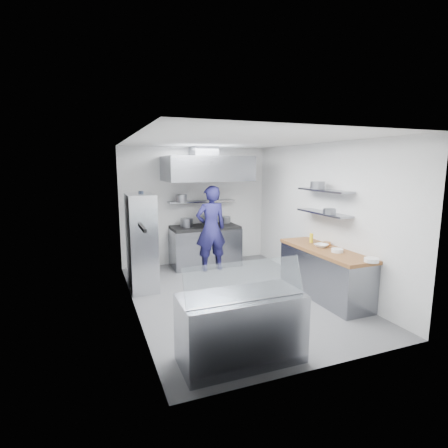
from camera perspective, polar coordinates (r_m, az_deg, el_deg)
name	(u,v)px	position (r m, az deg, el deg)	size (l,w,h in m)	color
floor	(236,296)	(6.58, 1.94, -11.63)	(5.00, 5.00, 0.00)	#505053
ceiling	(237,140)	(6.14, 2.09, 13.50)	(5.00, 5.00, 0.00)	silver
wall_back	(196,206)	(8.54, -4.65, 2.99)	(3.60, 0.02, 2.80)	white
wall_front	(325,254)	(4.08, 16.10, -4.74)	(3.60, 0.02, 2.80)	white
wall_left	(133,228)	(5.75, -14.71, -0.56)	(5.00, 0.02, 2.80)	white
wall_right	(320,216)	(7.11, 15.47, 1.32)	(5.00, 0.02, 2.80)	white
gas_range	(205,247)	(8.36, -3.11, -3.76)	(1.60, 0.80, 0.90)	gray
cooktop	(205,227)	(8.26, -3.14, -0.52)	(1.57, 0.78, 0.06)	black
stock_pot_left	(186,223)	(8.16, -6.14, 0.24)	(0.30, 0.30, 0.20)	slate
stock_pot_mid	(209,220)	(8.38, -2.43, 0.68)	(0.34, 0.34, 0.24)	slate
stock_pot_right	(225,220)	(8.65, 0.16, 0.70)	(0.28, 0.28, 0.16)	slate
over_range_shelf	(202,201)	(8.40, -3.69, 3.72)	(1.60, 0.30, 0.04)	gray
shelf_pot_a	(182,198)	(8.04, -6.94, 4.19)	(0.25, 0.25, 0.18)	slate
extractor_hood	(207,169)	(7.96, -2.83, 9.02)	(1.90, 1.15, 0.55)	gray
hood_duct	(203,152)	(8.18, -3.37, 11.70)	(0.55, 0.55, 0.24)	slate
red_firebox	(144,207)	(8.21, -12.92, 2.65)	(0.22, 0.10, 0.26)	red
chef	(211,229)	(7.86, -2.13, -0.76)	(0.71, 0.46, 1.93)	navy
wire_rack	(141,242)	(6.89, -13.34, -2.87)	(0.50, 0.90, 1.85)	silver
rack_bin_a	(143,250)	(6.78, -13.13, -4.14)	(0.15, 0.18, 0.17)	white
rack_bin_b	(139,221)	(7.03, -13.70, 0.48)	(0.15, 0.19, 0.17)	yellow
rack_jar	(141,196)	(6.91, -13.39, 4.52)	(0.10, 0.10, 0.18)	black
knife_strip	(142,228)	(4.84, -13.22, -0.56)	(0.04, 0.55, 0.05)	black
prep_counter_base	(324,274)	(6.66, 15.96, -7.90)	(0.62, 2.00, 0.84)	gray
prep_counter_top	(325,250)	(6.55, 16.14, -4.14)	(0.65, 2.04, 0.06)	brown
plate_stack_a	(371,260)	(5.90, 22.94, -5.44)	(0.22, 0.22, 0.06)	white
plate_stack_b	(337,250)	(6.34, 18.00, -4.12)	(0.20, 0.20, 0.06)	white
copper_pan	(327,243)	(6.83, 16.41, -3.07)	(0.15, 0.15, 0.06)	#C67B38
squeeze_bottle	(311,238)	(6.95, 14.06, -2.24)	(0.07, 0.07, 0.18)	yellow
mixing_bowl	(321,246)	(6.63, 15.63, -3.41)	(0.24, 0.24, 0.06)	white
wall_shelf_lower	(323,213)	(6.76, 15.93, 1.74)	(0.30, 1.30, 0.04)	gray
wall_shelf_upper	(325,190)	(6.72, 16.10, 5.29)	(0.30, 1.30, 0.04)	gray
shelf_pot_c	(329,212)	(6.44, 16.83, 1.96)	(0.22, 0.22, 0.10)	slate
shelf_pot_d	(317,185)	(6.74, 15.02, 6.12)	(0.27, 0.27, 0.14)	slate
display_case	(241,328)	(4.44, 2.77, -16.62)	(1.50, 0.70, 0.85)	gray
display_glass	(246,280)	(4.09, 3.54, -9.18)	(1.47, 0.02, 0.45)	silver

